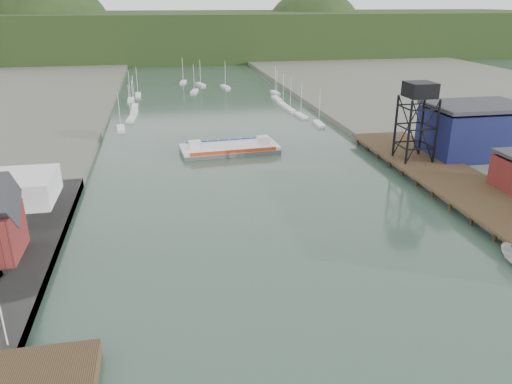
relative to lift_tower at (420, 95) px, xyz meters
name	(u,v)px	position (x,y,z in m)	size (l,w,h in m)	color
ground	(358,383)	(-35.00, -58.00, -15.65)	(600.00, 600.00, 0.00)	#294034
east_pier	(455,180)	(2.00, -13.00, -13.75)	(14.00, 70.00, 2.45)	black
lift_tower	(420,95)	(0.00, 0.00, 0.00)	(6.50, 6.50, 16.00)	black
blue_shed	(474,130)	(15.00, 2.00, -8.59)	(20.50, 14.50, 11.30)	#0C1334
marina_sailboats	(208,102)	(-34.92, 80.46, -15.30)	(57.71, 92.65, 0.90)	silver
distant_hills	(176,38)	(-38.98, 243.35, -5.27)	(500.00, 120.00, 80.00)	black
chain_ferry	(230,148)	(-36.16, 19.27, -14.71)	(23.25, 10.77, 3.26)	#4C4D4F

